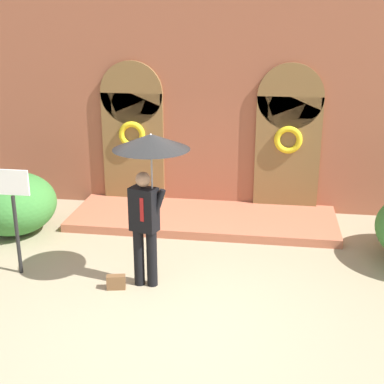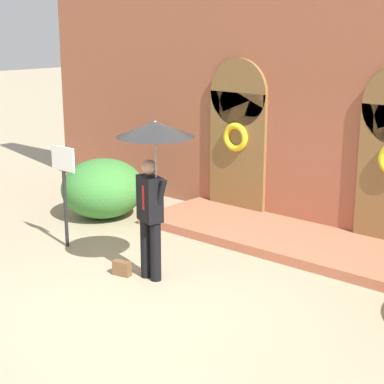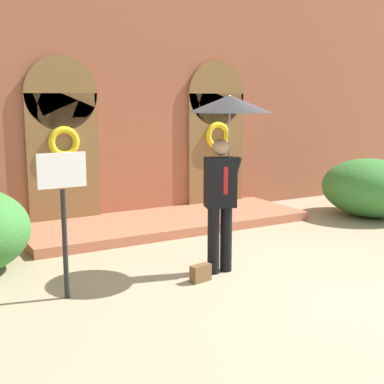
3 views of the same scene
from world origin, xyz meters
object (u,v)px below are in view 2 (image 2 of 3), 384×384
shrub_left (103,188)px  sign_post (64,180)px  person_with_umbrella (154,153)px  handbag (122,268)px

shrub_left → sign_post: bearing=-61.9°
person_with_umbrella → sign_post: (-2.17, 0.09, -0.75)m
person_with_umbrella → shrub_left: 3.68m
shrub_left → person_with_umbrella: bearing=-28.7°
person_with_umbrella → handbag: person_with_umbrella is taller
person_with_umbrella → handbag: 1.88m
handbag → shrub_left: 3.14m
shrub_left → handbag: bearing=-36.6°
sign_post → shrub_left: size_ratio=1.06×
sign_post → shrub_left: (-0.83, 1.56, -0.59)m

